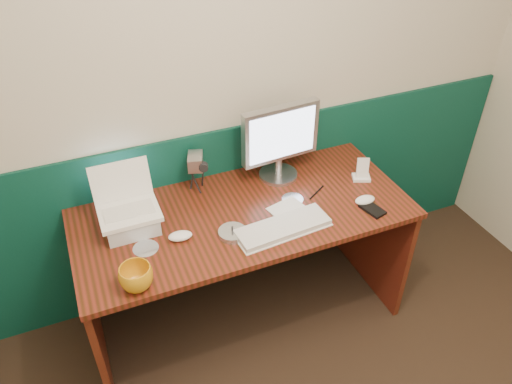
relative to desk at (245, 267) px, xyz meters
name	(u,v)px	position (x,y,z in m)	size (l,w,h in m)	color
back_wall	(220,82)	(0.03, 0.37, 0.88)	(3.50, 0.04, 2.50)	beige
wainscot	(226,208)	(0.03, 0.36, 0.12)	(3.48, 0.02, 1.00)	#08372E
desk	(245,267)	(0.00, 0.00, 0.00)	(1.60, 0.70, 0.75)	#351A09
laptop_riser	(131,222)	(-0.52, 0.08, 0.41)	(0.23, 0.20, 0.08)	#B8BCC3
laptop	(126,195)	(-0.52, 0.08, 0.57)	(0.27, 0.20, 0.22)	white
monitor	(279,143)	(0.27, 0.21, 0.58)	(0.40, 0.12, 0.40)	#AFAFB4
keyboard	(283,228)	(0.11, -0.19, 0.39)	(0.43, 0.14, 0.03)	silver
mouse_right	(365,200)	(0.57, -0.16, 0.39)	(0.10, 0.06, 0.03)	white
mouse_left	(180,236)	(-0.33, -0.07, 0.39)	(0.11, 0.06, 0.04)	white
mug	(136,277)	(-0.56, -0.28, 0.43)	(0.14, 0.14, 0.11)	orange
camcorder	(196,171)	(-0.15, 0.26, 0.49)	(0.10, 0.14, 0.22)	#A1A1A5
cd_spindle	(232,233)	(-0.11, -0.14, 0.39)	(0.13, 0.13, 0.03)	silver
cd_loose_a	(146,248)	(-0.49, -0.07, 0.38)	(0.11, 0.11, 0.00)	silver
cd_loose_b	(293,199)	(0.26, 0.00, 0.38)	(0.11, 0.11, 0.00)	silver
pen	(317,192)	(0.39, 0.00, 0.38)	(0.01, 0.01, 0.13)	black
papers	(286,208)	(0.20, -0.06, 0.38)	(0.17, 0.11, 0.00)	white
dock	(361,178)	(0.66, 0.02, 0.38)	(0.09, 0.07, 0.02)	white
music_player	(363,168)	(0.66, 0.02, 0.44)	(0.06, 0.01, 0.11)	white
pda	(372,209)	(0.57, -0.23, 0.38)	(0.07, 0.12, 0.01)	black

